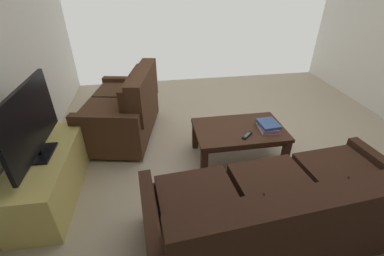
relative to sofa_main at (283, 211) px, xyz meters
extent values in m
cube|color=#B7A88E|center=(-0.11, -1.14, -0.35)|extent=(4.92, 5.30, 0.01)
cylinder|color=black|center=(-0.83, -0.50, -0.31)|extent=(0.05, 0.05, 0.06)
cylinder|color=black|center=(0.90, -0.36, -0.31)|extent=(0.05, 0.05, 0.06)
cube|color=#382116|center=(0.01, -0.07, -0.11)|extent=(1.96, 0.99, 0.34)
cube|color=#382116|center=(-0.62, -0.14, 0.11)|extent=(0.65, 0.79, 0.10)
cube|color=#382116|center=(0.01, -0.09, 0.11)|extent=(0.65, 0.79, 0.10)
cube|color=#382116|center=(0.64, -0.04, 0.11)|extent=(0.65, 0.79, 0.10)
cube|color=#382116|center=(-0.02, 0.29, 0.23)|extent=(1.91, 0.33, 0.45)
cube|color=#382116|center=(-0.65, 0.13, 0.23)|extent=(0.58, 0.17, 0.31)
cube|color=#382116|center=(-0.01, 0.18, 0.23)|extent=(0.58, 0.17, 0.31)
cube|color=#382116|center=(0.62, 0.23, 0.23)|extent=(0.58, 0.17, 0.31)
cube|color=#382116|center=(-0.99, -0.15, -0.04)|extent=(0.17, 0.85, 0.50)
cube|color=#382116|center=(1.00, 0.01, -0.04)|extent=(0.17, 0.85, 0.50)
cylinder|color=black|center=(1.57, -2.36, -0.31)|extent=(0.06, 0.06, 0.06)
cylinder|color=black|center=(1.75, -1.51, -0.31)|extent=(0.06, 0.06, 0.06)
cylinder|color=black|center=(0.94, -2.23, -0.31)|extent=(0.06, 0.06, 0.06)
cylinder|color=black|center=(1.12, -1.37, -0.31)|extent=(0.06, 0.06, 0.06)
cube|color=#4C301E|center=(1.34, -1.87, -0.08)|extent=(0.96, 1.16, 0.40)
cube|color=#4C301E|center=(1.31, -2.12, 0.17)|extent=(0.76, 0.61, 0.10)
cube|color=#4C301E|center=(1.42, -1.62, 0.17)|extent=(0.76, 0.61, 0.10)
cube|color=#4C301E|center=(1.03, -1.80, 0.32)|extent=(0.39, 1.05, 0.50)
cube|color=#4C301E|center=(1.08, -2.08, 0.32)|extent=(0.21, 0.48, 0.36)
cube|color=#4C301E|center=(1.19, -1.57, 0.32)|extent=(0.21, 0.48, 0.36)
cube|color=#4C301E|center=(1.23, -2.42, -0.01)|extent=(0.77, 0.25, 0.56)
cube|color=#4C301E|center=(1.46, -1.31, -0.01)|extent=(0.77, 0.25, 0.56)
cube|color=#3D2316|center=(-0.02, -1.15, 0.04)|extent=(1.01, 0.64, 0.04)
cube|color=#3D2316|center=(-0.02, -1.15, -0.01)|extent=(0.93, 0.58, 0.05)
cube|color=#3D2316|center=(-0.48, -1.42, -0.16)|extent=(0.07, 0.07, 0.36)
cube|color=#3D2316|center=(0.44, -1.42, -0.16)|extent=(0.07, 0.07, 0.36)
cube|color=#3D2316|center=(-0.48, -0.87, -0.16)|extent=(0.07, 0.07, 0.36)
cube|color=#3D2316|center=(0.44, -0.87, -0.16)|extent=(0.07, 0.07, 0.36)
cube|color=#D8C666|center=(1.96, -0.85, -0.10)|extent=(0.50, 1.23, 0.49)
cube|color=black|center=(2.09, -0.86, -0.10)|extent=(0.05, 1.04, 0.30)
cube|color=black|center=(1.98, -0.90, -0.10)|extent=(0.21, 0.24, 0.06)
cube|color=black|center=(1.96, -0.85, 0.16)|extent=(0.21, 0.32, 0.02)
cube|color=black|center=(1.96, -0.85, 0.20)|extent=(0.04, 0.06, 0.06)
cube|color=black|center=(1.96, -0.85, 0.50)|extent=(0.06, 1.00, 0.58)
cube|color=black|center=(1.98, -0.85, 0.50)|extent=(0.03, 0.97, 0.55)
cube|color=silver|center=(-0.33, -1.08, 0.07)|extent=(0.21, 0.26, 0.02)
cube|color=#996699|center=(-0.32, -1.08, 0.09)|extent=(0.20, 0.27, 0.02)
cube|color=#385693|center=(-0.33, -1.09, 0.12)|extent=(0.22, 0.25, 0.03)
cube|color=black|center=(-0.05, -0.98, 0.07)|extent=(0.15, 0.14, 0.02)
cube|color=#59595B|center=(-0.05, -0.98, 0.08)|extent=(0.10, 0.10, 0.00)
camera|label=1|loc=(0.92, 1.26, 1.60)|focal=24.50mm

